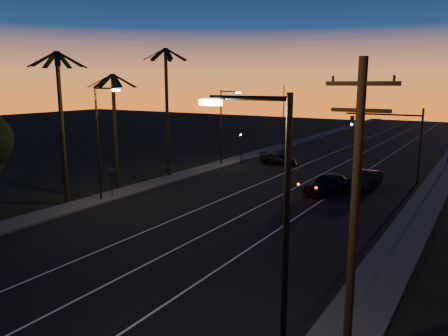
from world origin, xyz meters
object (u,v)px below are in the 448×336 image
Objects in this scene: utility_pole at (355,208)px; cross_car at (278,159)px; right_car at (366,179)px; lead_car at (327,183)px; signal_mast at (394,131)px.

utility_pole reaches higher than cross_car.
right_car is (-5.80, 25.70, -4.55)m from utility_pole.
utility_pole reaches higher than lead_car.
lead_car is 4.49m from right_car.
lead_car is at bearing -120.05° from right_car.
cross_car is (-17.24, 31.86, -4.66)m from utility_pole.
signal_mast is (-4.46, 29.99, -0.53)m from utility_pole.
lead_car is at bearing 110.25° from utility_pole.
right_car is at bearing -107.22° from signal_mast.
utility_pole is 2.21× the size of cross_car.
signal_mast is 13.56m from cross_car.
cross_car is at bearing 118.43° from utility_pole.
signal_mast reaches higher than cross_car.
signal_mast reaches higher than right_car.
utility_pole is at bearing -77.29° from right_car.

